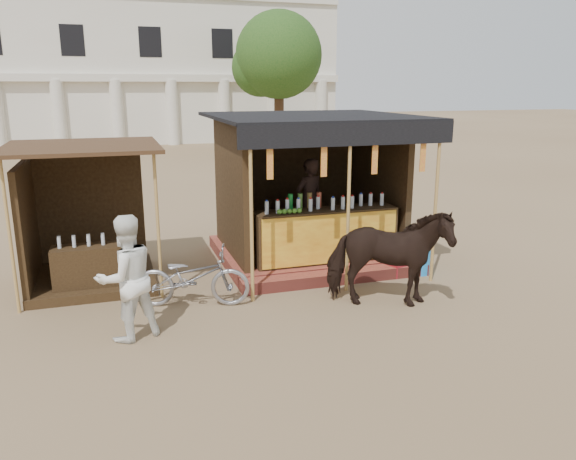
# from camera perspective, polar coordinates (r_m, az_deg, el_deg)

# --- Properties ---
(ground) EXTENTS (120.00, 120.00, 0.00)m
(ground) POSITION_cam_1_polar(r_m,az_deg,el_deg) (7.76, 3.65, -10.75)
(ground) COLOR #846B4C
(ground) RESTS_ON ground
(main_stall) EXTENTS (3.60, 3.61, 2.78)m
(main_stall) POSITION_cam_1_polar(r_m,az_deg,el_deg) (10.76, 2.25, 2.26)
(main_stall) COLOR #983C31
(main_stall) RESTS_ON ground
(secondary_stall) EXTENTS (2.40, 2.40, 2.38)m
(secondary_stall) POSITION_cam_1_polar(r_m,az_deg,el_deg) (10.08, -20.41, -0.52)
(secondary_stall) COLOR #3B2915
(secondary_stall) RESTS_ON ground
(cow) EXTENTS (2.01, 1.44, 1.55)m
(cow) POSITION_cam_1_polar(r_m,az_deg,el_deg) (8.61, 10.13, -2.82)
(cow) COLOR black
(cow) RESTS_ON ground
(motorbike) EXTENTS (1.84, 1.06, 0.92)m
(motorbike) POSITION_cam_1_polar(r_m,az_deg,el_deg) (8.72, -9.70, -4.76)
(motorbike) COLOR #93949B
(motorbike) RESTS_ON ground
(bystander) EXTENTS (1.01, 0.91, 1.70)m
(bystander) POSITION_cam_1_polar(r_m,az_deg,el_deg) (7.69, -16.09, -4.71)
(bystander) COLOR white
(bystander) RESTS_ON ground
(blue_barrel) EXTENTS (0.62, 0.62, 0.73)m
(blue_barrel) POSITION_cam_1_polar(r_m,az_deg,el_deg) (10.40, 13.12, -2.32)
(blue_barrel) COLOR #1D82DB
(blue_barrel) RESTS_ON ground
(red_crate) EXTENTS (0.48, 0.46, 0.28)m
(red_crate) POSITION_cam_1_polar(r_m,az_deg,el_deg) (10.27, 11.05, -3.73)
(red_crate) COLOR maroon
(red_crate) RESTS_ON ground
(cooler) EXTENTS (0.68, 0.49, 0.46)m
(cooler) POSITION_cam_1_polar(r_m,az_deg,el_deg) (10.59, 7.81, -2.51)
(cooler) COLOR #186F3C
(cooler) RESTS_ON ground
(background_building) EXTENTS (26.00, 7.45, 8.18)m
(background_building) POSITION_cam_1_polar(r_m,az_deg,el_deg) (36.48, -17.33, 14.92)
(background_building) COLOR silver
(background_building) RESTS_ON ground
(tree) EXTENTS (4.50, 4.40, 7.00)m
(tree) POSITION_cam_1_polar(r_m,az_deg,el_deg) (29.90, -1.38, 17.03)
(tree) COLOR #382314
(tree) RESTS_ON ground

